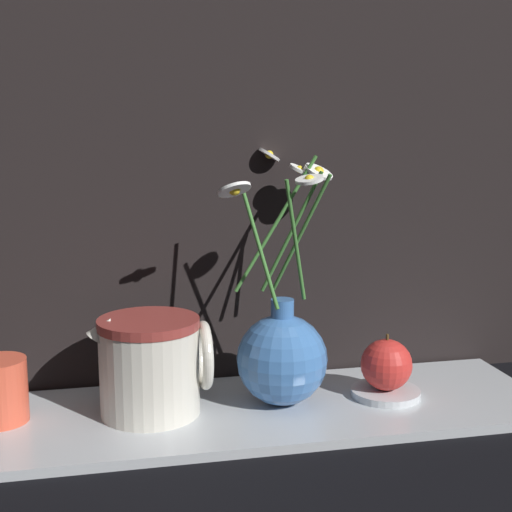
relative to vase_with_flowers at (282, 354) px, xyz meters
name	(u,v)px	position (x,y,z in m)	size (l,w,h in m)	color
ground_plane	(244,416)	(-0.05, -0.01, -0.08)	(6.00, 6.00, 0.00)	black
shelf	(244,412)	(-0.05, -0.01, -0.07)	(0.82, 0.24, 0.01)	#B2B7BC
vase_with_flowers	(282,354)	(0.00, 0.00, 0.00)	(0.19, 0.19, 0.34)	#3F72B7
ceramic_pitcher	(151,362)	(-0.17, 0.00, 0.00)	(0.15, 0.13, 0.14)	beige
saucer_plate	(386,394)	(0.15, -0.01, -0.06)	(0.10, 0.10, 0.01)	silver
orange_fruit	(387,365)	(0.15, -0.01, -0.02)	(0.07, 0.07, 0.08)	red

